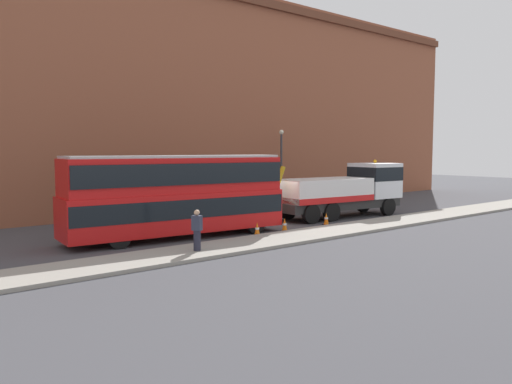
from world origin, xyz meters
TOP-DOWN VIEW (x-y plane):
  - ground_plane at (0.00, 0.00)m, footprint 120.00×120.00m
  - near_kerb at (0.00, -4.20)m, footprint 60.00×2.80m
  - building_facade at (0.00, 8.68)m, footprint 60.00×1.50m
  - recovery_tow_truck at (5.92, -0.50)m, footprint 10.23×3.42m
  - double_decker_bus at (-6.44, -0.46)m, footprint 11.18×3.51m
  - pedestrian_onlooker at (-7.78, -4.35)m, footprint 0.41×0.47m
  - traffic_cone_near_bus at (-3.12, -2.59)m, footprint 0.36×0.36m
  - traffic_cone_midway at (-1.08, -2.39)m, footprint 0.36×0.36m
  - traffic_cone_near_truck at (2.34, -2.20)m, footprint 0.36×0.36m
  - street_lamp at (6.66, 6.48)m, footprint 0.36×0.36m

SIDE VIEW (x-z plane):
  - ground_plane at x=0.00m, z-range 0.00..0.00m
  - near_kerb at x=0.00m, z-range 0.00..0.15m
  - traffic_cone_near_bus at x=-3.12m, z-range -0.02..0.70m
  - traffic_cone_midway at x=-1.08m, z-range -0.02..0.70m
  - traffic_cone_near_truck at x=2.34m, z-range -0.02..0.70m
  - pedestrian_onlooker at x=-7.78m, z-range 0.13..1.84m
  - recovery_tow_truck at x=5.92m, z-range -0.08..3.59m
  - double_decker_bus at x=-6.44m, z-range 0.20..4.26m
  - street_lamp at x=6.66m, z-range 0.56..6.39m
  - building_facade at x=0.00m, z-range 0.07..16.07m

